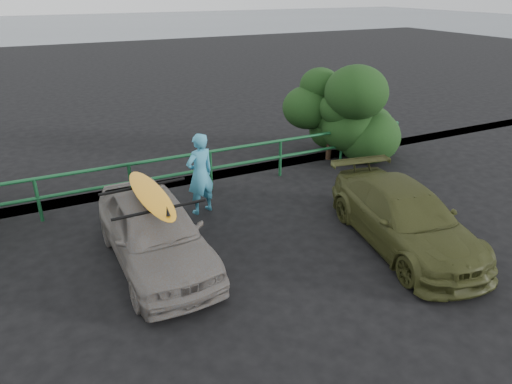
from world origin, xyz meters
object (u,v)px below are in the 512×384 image
sedan (155,231)px  man (200,174)px  olive_vehicle (405,217)px  surfboard (151,194)px  guardrail (172,176)px

sedan → man: bearing=45.9°
olive_vehicle → surfboard: 4.91m
guardrail → surfboard: (-1.13, -2.74, 0.89)m
guardrail → sedan: (-1.13, -2.74, 0.14)m
sedan → guardrail: bearing=65.8°
sedan → olive_vehicle: size_ratio=0.95×
man → surfboard: size_ratio=0.78×
guardrail → sedan: bearing=-112.4°
olive_vehicle → surfboard: surfboard is taller
guardrail → olive_vehicle: (3.48, -4.23, 0.07)m
guardrail → man: 1.25m
guardrail → olive_vehicle: size_ratio=3.44×
surfboard → man: bearing=45.9°
olive_vehicle → man: 4.43m
sedan → surfboard: size_ratio=1.62×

